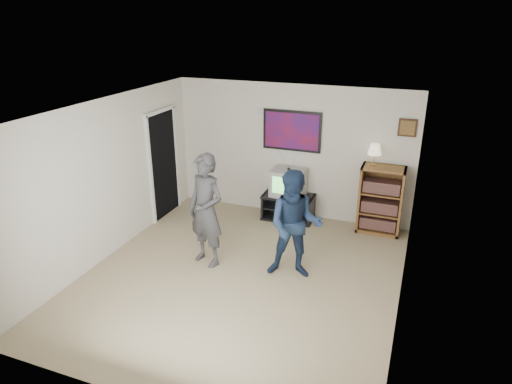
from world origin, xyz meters
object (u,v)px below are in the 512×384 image
Objects in this scene: crt_television at (288,182)px; bookshelf at (381,200)px; media_stand at (288,207)px; person_short at (295,225)px; person_tall at (206,211)px.

crt_television is 1.68m from bookshelf.
media_stand is 2.08m from person_short.
crt_television is 2.12m from person_tall.
bookshelf is 3.15m from person_tall.
person_tall reaches higher than media_stand.
crt_television is 2.00m from person_short.
media_stand is at bearing 2.44° from crt_television.
bookshelf is at bearing 59.13° from person_tall.
person_tall is at bearing 173.37° from person_short.
person_tall is (-2.37, -2.05, 0.28)m from bookshelf.
media_stand is 0.49m from crt_television.
crt_television reaches higher than media_stand.
person_tall is 1.08× the size of person_short.
person_short is (0.66, -1.88, 0.58)m from media_stand.
person_short is at bearing -67.94° from crt_television.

